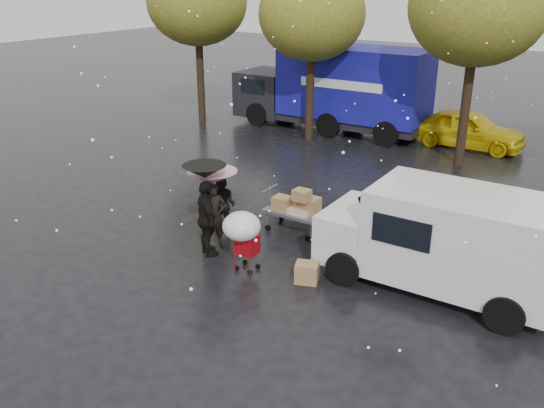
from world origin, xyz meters
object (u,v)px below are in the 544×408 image
Objects in this scene: person_pink at (214,216)px; white_van at (446,239)px; vendor_cart at (297,206)px; blue_truck at (335,89)px; person_black at (207,219)px; shopping_cart at (242,229)px; yellow_taxi at (468,129)px.

person_pink is 5.39m from white_van.
vendor_cart is 10.67m from blue_truck.
person_black is 1.26m from shopping_cart.
person_pink reaches higher than vendor_cart.
yellow_taxi is at bearing 23.90° from person_pink.
white_van reaches higher than vendor_cart.
person_pink is 0.88× the size of person_black.
person_pink reaches higher than shopping_cart.
shopping_cart reaches higher than yellow_taxi.
shopping_cart is 12.85m from yellow_taxi.
shopping_cart is 0.34× the size of yellow_taxi.
shopping_cart is (1.35, -0.71, 0.25)m from person_pink.
vendor_cart is at bearing 173.11° from yellow_taxi.
person_black is at bearing 169.48° from yellow_taxi.
blue_truck is (-2.72, 11.63, 0.94)m from person_pink.
person_pink is 1.07× the size of vendor_cart.
blue_truck reaches higher than shopping_cart.
person_pink is 1.55m from shopping_cart.
blue_truck is at bearing 112.04° from vendor_cart.
person_pink is 12.36m from yellow_taxi.
white_van reaches higher than person_black.
vendor_cart is 10.38m from yellow_taxi.
vendor_cart is 1.04× the size of shopping_cart.
yellow_taxi reaches higher than vendor_cart.
white_van is at bearing -129.77° from person_black.
yellow_taxi is (2.74, 12.06, -0.09)m from person_pink.
yellow_taxi is at bearing 4.49° from blue_truck.
person_black is 12.43m from blue_truck.
white_van is at bearing 23.64° from shopping_cart.
shopping_cart is at bearing -71.72° from blue_truck.
blue_truck is (-3.99, 9.85, 1.03)m from vendor_cart.
blue_truck reaches higher than yellow_taxi.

